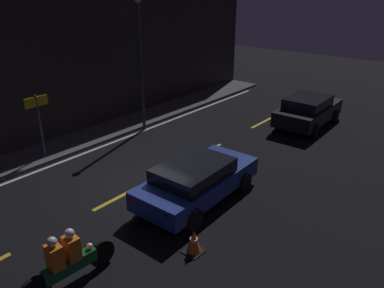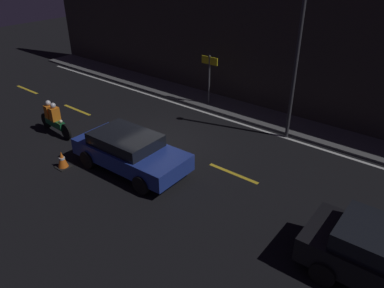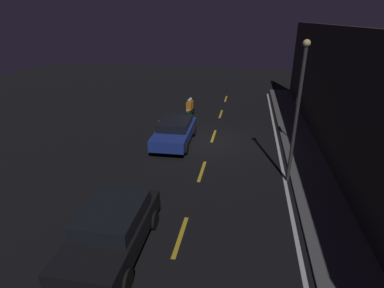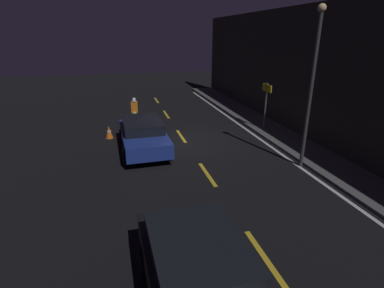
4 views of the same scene
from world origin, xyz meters
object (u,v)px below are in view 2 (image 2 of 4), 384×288
at_px(motorcycle, 54,119).
at_px(sedan_blue, 130,151).
at_px(shop_sign, 209,70).
at_px(street_lamp, 296,60).
at_px(traffic_cone_near, 62,160).

bearing_deg(motorcycle, sedan_blue, 4.63).
relative_size(shop_sign, street_lamp, 0.42).
height_order(sedan_blue, traffic_cone_near, sedan_blue).
xyz_separation_m(traffic_cone_near, shop_sign, (0.60, 7.96, 1.48)).
xyz_separation_m(traffic_cone_near, street_lamp, (5.18, 7.22, 2.92)).
bearing_deg(street_lamp, shop_sign, 170.88).
bearing_deg(motorcycle, traffic_cone_near, -24.65).
bearing_deg(shop_sign, motorcycle, -116.38).
bearing_deg(traffic_cone_near, shop_sign, 85.66).
distance_m(sedan_blue, shop_sign, 6.70).
height_order(traffic_cone_near, shop_sign, shop_sign).
relative_size(traffic_cone_near, street_lamp, 0.11).
relative_size(motorcycle, traffic_cone_near, 3.59).
bearing_deg(traffic_cone_near, street_lamp, 54.37).
bearing_deg(street_lamp, traffic_cone_near, -125.63).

